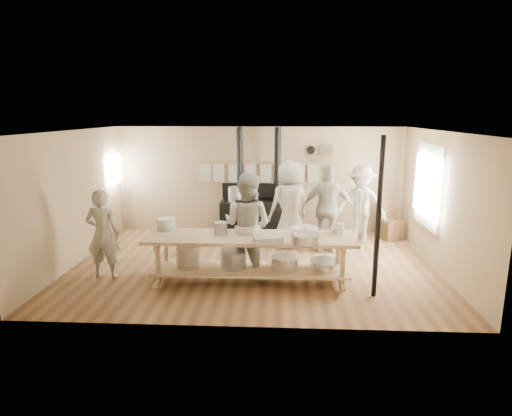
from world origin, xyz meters
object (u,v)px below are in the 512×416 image
at_px(cook_center, 289,204).
at_px(cook_right, 328,209).
at_px(roasting_pan, 268,239).
at_px(cook_far_left, 103,234).
at_px(stove, 258,214).
at_px(cook_left, 247,225).
at_px(prep_table, 250,254).
at_px(chair, 391,228).
at_px(cook_by_window, 361,204).

distance_m(cook_center, cook_right, 0.86).
xyz_separation_m(cook_center, roasting_pan, (-0.41, -2.43, -0.07)).
distance_m(cook_far_left, cook_right, 4.49).
relative_size(stove, roasting_pan, 5.68).
height_order(stove, cook_left, stove).
bearing_deg(prep_table, cook_far_left, 177.62).
bearing_deg(roasting_pan, chair, 48.41).
height_order(cook_far_left, cook_by_window, cook_by_window).
height_order(cook_far_left, chair, cook_far_left).
distance_m(cook_left, cook_by_window, 3.29).
xyz_separation_m(prep_table, cook_right, (1.53, 1.80, 0.43)).
xyz_separation_m(cook_by_window, roasting_pan, (-2.04, -2.88, 0.00)).
distance_m(prep_table, cook_left, 0.55).
bearing_deg(cook_far_left, cook_center, -149.71).
xyz_separation_m(stove, cook_right, (1.53, -1.22, 0.43)).
relative_size(chair, roasting_pan, 2.00).
relative_size(cook_center, roasting_pan, 4.22).
xyz_separation_m(cook_left, cook_center, (0.80, 1.77, 0.01)).
bearing_deg(cook_left, prep_table, 125.45).
relative_size(prep_table, chair, 3.93).
height_order(cook_center, chair, cook_center).
height_order(stove, prep_table, stove).
xyz_separation_m(prep_table, cook_left, (-0.07, 0.34, 0.43)).
bearing_deg(cook_by_window, stove, -169.23).
height_order(prep_table, cook_left, cook_left).
bearing_deg(prep_table, cook_right, 49.62).
bearing_deg(cook_center, chair, 169.38).
bearing_deg(cook_by_window, cook_right, -116.09).
bearing_deg(prep_table, stove, 89.96).
xyz_separation_m(cook_center, cook_by_window, (1.63, 0.45, -0.07)).
relative_size(stove, cook_center, 1.35).
relative_size(cook_far_left, roasting_pan, 3.55).
bearing_deg(stove, prep_table, -90.04).
relative_size(prep_table, cook_far_left, 2.21).
xyz_separation_m(stove, chair, (3.15, -0.16, -0.25)).
bearing_deg(prep_table, cook_left, 101.08).
bearing_deg(cook_far_left, cook_by_window, -154.32).
bearing_deg(stove, chair, -2.93).
height_order(cook_center, roasting_pan, cook_center).
bearing_deg(cook_right, cook_far_left, 19.12).
distance_m(cook_far_left, chair, 6.43).
xyz_separation_m(cook_far_left, cook_by_window, (5.00, 2.44, 0.08)).
relative_size(cook_left, chair, 2.08).
bearing_deg(cook_right, chair, -149.94).
xyz_separation_m(stove, cook_far_left, (-2.63, -2.91, 0.29)).
bearing_deg(cook_right, roasting_pan, 57.48).
distance_m(prep_table, roasting_pan, 0.60).
height_order(stove, cook_far_left, stove).
bearing_deg(cook_center, cook_right, 131.39).
bearing_deg(cook_right, stove, -41.52).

